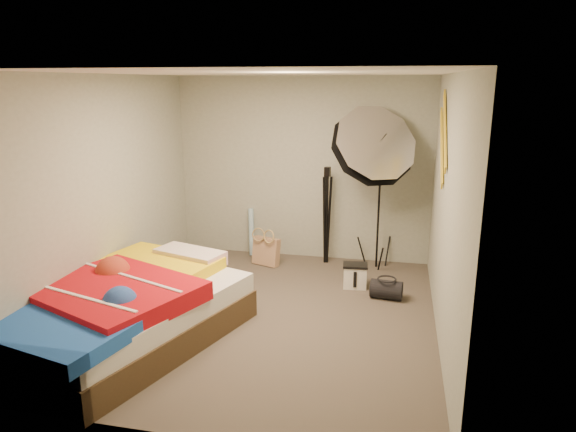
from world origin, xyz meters
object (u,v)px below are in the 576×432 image
(duffel_bag, at_px, (386,289))
(photo_umbrella, at_px, (372,148))
(tote_bag, at_px, (266,251))
(camera_case, at_px, (355,277))
(camera_tripod, at_px, (327,209))
(wrapping_roll, at_px, (251,232))
(bed, at_px, (126,309))

(duffel_bag, xyz_separation_m, photo_umbrella, (-0.27, 0.84, 1.51))
(tote_bag, relative_size, duffel_bag, 1.06)
(camera_case, bearing_deg, camera_tripod, 114.96)
(wrapping_roll, height_order, photo_umbrella, photo_umbrella)
(wrapping_roll, height_order, duffel_bag, wrapping_roll)
(tote_bag, height_order, photo_umbrella, photo_umbrella)
(photo_umbrella, bearing_deg, wrapping_roll, 168.47)
(camera_case, xyz_separation_m, camera_tripod, (-0.47, 0.81, 0.63))
(duffel_bag, height_order, photo_umbrella, photo_umbrella)
(tote_bag, distance_m, wrapping_roll, 0.51)
(wrapping_roll, bearing_deg, duffel_bag, -31.17)
(wrapping_roll, relative_size, camera_tripod, 0.50)
(bed, height_order, camera_tripod, camera_tripod)
(duffel_bag, relative_size, photo_umbrella, 0.16)
(photo_umbrella, distance_m, camera_tripod, 1.06)
(tote_bag, xyz_separation_m, bed, (-0.78, -2.33, 0.13))
(duffel_bag, relative_size, camera_tripod, 0.27)
(duffel_bag, height_order, bed, bed)
(photo_umbrella, relative_size, camera_tripod, 1.70)
(tote_bag, distance_m, camera_case, 1.37)
(wrapping_roll, distance_m, duffel_bag, 2.29)
(tote_bag, distance_m, duffel_bag, 1.82)
(tote_bag, xyz_separation_m, camera_tripod, (0.78, 0.26, 0.57))
(wrapping_roll, distance_m, camera_case, 1.83)
(tote_bag, height_order, camera_case, tote_bag)
(wrapping_roll, xyz_separation_m, duffel_bag, (1.95, -1.18, -0.23))
(wrapping_roll, bearing_deg, tote_bag, -50.00)
(bed, xyz_separation_m, camera_tripod, (1.56, 2.59, 0.44))
(tote_bag, xyz_separation_m, wrapping_roll, (-0.31, 0.37, 0.15))
(tote_bag, bearing_deg, camera_tripod, 37.72)
(tote_bag, bearing_deg, photo_umbrella, 20.60)
(camera_case, xyz_separation_m, bed, (-2.03, -1.78, 0.19))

